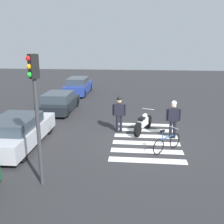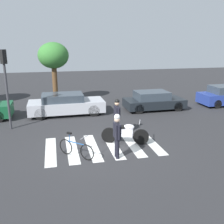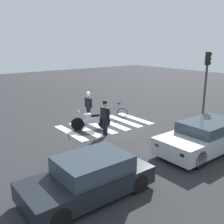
{
  "view_description": "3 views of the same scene",
  "coord_description": "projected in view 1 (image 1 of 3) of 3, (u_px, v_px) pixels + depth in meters",
  "views": [
    {
      "loc": [
        -11.7,
        0.43,
        4.49
      ],
      "look_at": [
        0.87,
        1.68,
        1.06
      ],
      "focal_mm": 42.54,
      "sensor_mm": 36.0,
      "label": 1
    },
    {
      "loc": [
        -1.97,
        -10.32,
        4.49
      ],
      "look_at": [
        0.78,
        1.53,
        1.12
      ],
      "focal_mm": 40.95,
      "sensor_mm": 36.0,
      "label": 2
    },
    {
      "loc": [
        8.38,
        11.63,
        4.57
      ],
      "look_at": [
        0.49,
        1.28,
        1.12
      ],
      "focal_mm": 41.95,
      "sensor_mm": 36.0,
      "label": 3
    }
  ],
  "objects": [
    {
      "name": "police_motorcycle",
      "position": [
        143.0,
        123.0,
        13.27
      ],
      "size": [
        2.05,
        1.0,
        1.07
      ],
      "color": "black",
      "rests_on": "ground_plane"
    },
    {
      "name": "car_blue_hatchback",
      "position": [
        78.0,
        86.0,
        22.76
      ],
      "size": [
        4.45,
        1.77,
        1.41
      ],
      "color": "black",
      "rests_on": "ground_plane"
    },
    {
      "name": "traffic_light_pole",
      "position": [
        36.0,
        100.0,
        7.83
      ],
      "size": [
        0.34,
        0.34,
        4.11
      ],
      "color": "#38383D",
      "rests_on": "ground_plane"
    },
    {
      "name": "car_black_suv",
      "position": [
        59.0,
        102.0,
        17.13
      ],
      "size": [
        4.02,
        1.88,
        1.25
      ],
      "color": "black",
      "rests_on": "ground_plane"
    },
    {
      "name": "crosswalk_stripes",
      "position": [
        146.0,
        139.0,
        12.37
      ],
      "size": [
        4.95,
        3.02,
        0.01
      ],
      "color": "silver",
      "rests_on": "ground_plane"
    },
    {
      "name": "leaning_bicycle",
      "position": [
        167.0,
        143.0,
        11.0
      ],
      "size": [
        1.27,
        1.23,
        0.99
      ],
      "color": "black",
      "rests_on": "ground_plane"
    },
    {
      "name": "officer_on_foot",
      "position": [
        173.0,
        117.0,
        12.31
      ],
      "size": [
        0.24,
        0.68,
        1.81
      ],
      "color": "black",
      "rests_on": "ground_plane"
    },
    {
      "name": "officer_by_motorcycle",
      "position": [
        119.0,
        111.0,
        13.17
      ],
      "size": [
        0.24,
        0.68,
        1.82
      ],
      "color": "black",
      "rests_on": "ground_plane"
    },
    {
      "name": "car_silver_sedan",
      "position": [
        17.0,
        131.0,
        11.5
      ],
      "size": [
        4.7,
        1.95,
        1.33
      ],
      "color": "black",
      "rests_on": "ground_plane"
    },
    {
      "name": "ground_plane",
      "position": [
        146.0,
        140.0,
        12.37
      ],
      "size": [
        60.0,
        60.0,
        0.0
      ],
      "primitive_type": "plane",
      "color": "#2B2B2D"
    }
  ]
}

